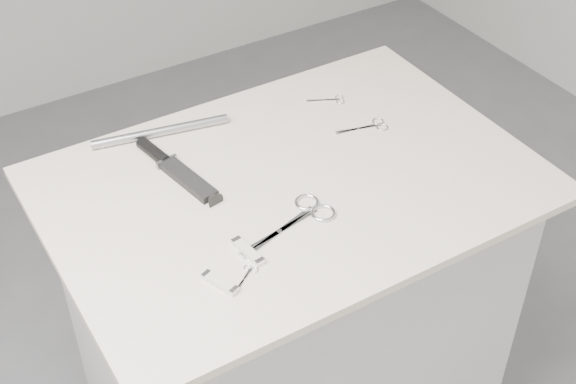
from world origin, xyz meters
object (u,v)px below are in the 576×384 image
plinth (291,330)px  embroidery_scissors_b (331,100)px  tiny_scissors (247,275)px  pocket_knife_b (220,283)px  embroidery_scissors_a (371,126)px  metal_rail (161,132)px  sheathed_knife (172,166)px  pocket_knife_a (248,252)px  large_shears (303,216)px

plinth → embroidery_scissors_b: embroidery_scissors_b is taller
tiny_scissors → pocket_knife_b: bearing=141.7°
embroidery_scissors_a → pocket_knife_b: size_ratio=1.62×
metal_rail → sheathed_knife: bearing=-103.6°
tiny_scissors → sheathed_knife: size_ratio=0.24×
embroidery_scissors_a → pocket_knife_a: pocket_knife_a is taller
embroidery_scissors_a → sheathed_knife: 0.46m
large_shears → metal_rail: 0.41m
embroidery_scissors_b → sheathed_knife: size_ratio=0.34×
embroidery_scissors_a → pocket_knife_b: 0.58m
tiny_scissors → embroidery_scissors_b: bearing=6.9°
large_shears → tiny_scissors: (-0.17, -0.08, -0.00)m
embroidery_scissors_b → sheathed_knife: bearing=-147.2°
large_shears → pocket_knife_b: (-0.22, -0.08, 0.00)m
pocket_knife_a → metal_rail: size_ratio=0.28×
embroidery_scissors_a → sheathed_knife: bearing=-178.3°
embroidery_scissors_b → metal_rail: bearing=-164.7°
embroidery_scissors_b → tiny_scissors: bearing=-111.9°
plinth → embroidery_scissors_a: size_ratio=7.39×
metal_rail → pocket_knife_a: bearing=-92.4°
metal_rail → pocket_knife_b: bearing=-101.9°
embroidery_scissors_b → pocket_knife_b: size_ratio=1.15×
large_shears → plinth: bearing=55.8°
pocket_knife_b → metal_rail: bearing=-33.7°
sheathed_knife → metal_rail: 0.13m
embroidery_scissors_a → plinth: bearing=-151.6°
embroidery_scissors_a → embroidery_scissors_b: bearing=109.2°
plinth → pocket_knife_b: size_ratio=11.98×
pocket_knife_a → metal_rail: (0.02, 0.43, 0.01)m
pocket_knife_a → metal_rail: bearing=-10.4°
plinth → tiny_scissors: bearing=-137.7°
tiny_scissors → pocket_knife_a: pocket_knife_a is taller
sheathed_knife → pocket_knife_b: sheathed_knife is taller
pocket_knife_b → metal_rail: size_ratio=0.25×
embroidery_scissors_b → pocket_knife_b: 0.64m
plinth → pocket_knife_a: size_ratio=10.69×
tiny_scissors → pocket_knife_a: 0.06m
plinth → tiny_scissors: size_ratio=14.57×
plinth → metal_rail: bearing=120.2°
embroidery_scissors_a → metal_rail: bearing=165.5°
plinth → pocket_knife_a: bearing=-141.8°
tiny_scissors → sheathed_knife: sheathed_knife is taller
embroidery_scissors_a → tiny_scissors: size_ratio=1.97×
sheathed_knife → embroidery_scissors_a: bearing=-111.3°
metal_rail → large_shears: bearing=-72.8°
large_shears → metal_rail: metal_rail is taller
pocket_knife_a → large_shears: bearing=-84.5°
embroidery_scissors_a → tiny_scissors: (-0.46, -0.26, -0.00)m
tiny_scissors → pocket_knife_b: (-0.05, 0.00, 0.00)m
pocket_knife_b → plinth: bearing=-76.3°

